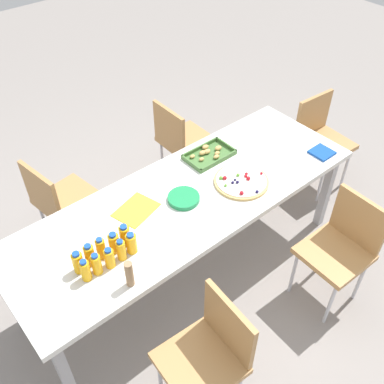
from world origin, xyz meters
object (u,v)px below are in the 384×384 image
(juice_bottle_8, at_px, (114,243))
(fruit_pizza, at_px, (241,181))
(juice_bottle_5, at_px, (78,262))
(paper_folder, at_px, (136,210))
(juice_bottle_1, at_px, (96,264))
(juice_bottle_2, at_px, (109,258))
(juice_bottle_3, at_px, (121,250))
(juice_bottle_6, at_px, (90,255))
(chair_far_left, at_px, (59,199))
(juice_bottle_4, at_px, (131,243))
(snack_tray, at_px, (209,154))
(plate_stack, at_px, (184,198))
(party_table, at_px, (187,203))
(chair_far_right, at_px, (181,138))
(juice_bottle_9, at_px, (125,235))
(cardboard_tube, at_px, (129,274))
(chair_near_left, at_px, (210,351))
(napkin_stack, at_px, (322,152))
(chair_near_right, at_px, (343,244))
(chair_end, at_px, (320,135))
(juice_bottle_0, at_px, (85,270))

(juice_bottle_8, relative_size, fruit_pizza, 0.38)
(juice_bottle_5, distance_m, paper_folder, 0.54)
(juice_bottle_1, xyz_separation_m, juice_bottle_2, (0.08, -0.01, -0.00))
(juice_bottle_3, height_order, juice_bottle_6, juice_bottle_6)
(chair_far_left, xyz_separation_m, juice_bottle_4, (0.03, -0.93, 0.31))
(juice_bottle_5, xyz_separation_m, snack_tray, (1.22, 0.31, -0.06))
(juice_bottle_6, relative_size, paper_folder, 0.57)
(juice_bottle_3, relative_size, snack_tray, 0.41)
(juice_bottle_3, xyz_separation_m, plate_stack, (0.56, 0.14, -0.05))
(party_table, bearing_deg, chair_far_right, 53.63)
(juice_bottle_9, bearing_deg, fruit_pizza, -3.28)
(cardboard_tube, bearing_deg, chair_near_left, -71.06)
(napkin_stack, bearing_deg, juice_bottle_6, 173.52)
(napkin_stack, bearing_deg, juice_bottle_4, 175.32)
(chair_near_left, height_order, juice_bottle_9, juice_bottle_9)
(juice_bottle_8, bearing_deg, chair_far_left, 87.18)
(fruit_pizza, distance_m, paper_folder, 0.73)
(chair_far_left, height_order, juice_bottle_4, juice_bottle_4)
(chair_near_right, height_order, plate_stack, chair_near_right)
(chair_far_left, height_order, juice_bottle_9, juice_bottle_9)
(chair_end, xyz_separation_m, juice_bottle_5, (-2.35, -0.13, 0.31))
(chair_end, distance_m, juice_bottle_0, 2.38)
(juice_bottle_9, bearing_deg, chair_near_left, -88.36)
(juice_bottle_8, bearing_deg, party_table, 7.72)
(juice_bottle_2, relative_size, juice_bottle_8, 0.99)
(juice_bottle_6, distance_m, fruit_pizza, 1.12)
(juice_bottle_6, relative_size, snack_tray, 0.43)
(paper_folder, bearing_deg, cardboard_tube, -127.70)
(juice_bottle_2, bearing_deg, juice_bottle_4, 3.46)
(juice_bottle_3, bearing_deg, chair_far_left, 87.44)
(juice_bottle_2, xyz_separation_m, napkin_stack, (1.72, -0.12, -0.06))
(chair_far_left, distance_m, juice_bottle_3, 0.98)
(juice_bottle_6, bearing_deg, napkin_stack, -6.48)
(juice_bottle_6, bearing_deg, cardboard_tube, -71.21)
(juice_bottle_5, height_order, paper_folder, juice_bottle_5)
(juice_bottle_4, height_order, juice_bottle_5, juice_bottle_5)
(chair_far_left, xyz_separation_m, juice_bottle_8, (-0.04, -0.86, 0.31))
(plate_stack, xyz_separation_m, paper_folder, (-0.29, 0.12, -0.01))
(juice_bottle_2, height_order, juice_bottle_9, juice_bottle_9)
(juice_bottle_5, height_order, juice_bottle_9, same)
(chair_near_right, bearing_deg, party_table, 41.40)
(chair_near_left, relative_size, cardboard_tube, 4.84)
(juice_bottle_3, relative_size, juice_bottle_6, 0.97)
(party_table, xyz_separation_m, snack_tray, (0.39, 0.23, 0.07))
(party_table, distance_m, chair_near_left, 0.96)
(fruit_pizza, bearing_deg, chair_far_left, 135.57)
(juice_bottle_4, bearing_deg, juice_bottle_2, -176.54)
(juice_bottle_1, xyz_separation_m, snack_tray, (1.15, 0.38, -0.05))
(chair_far_right, distance_m, juice_bottle_2, 1.62)
(chair_near_right, distance_m, juice_bottle_5, 1.68)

